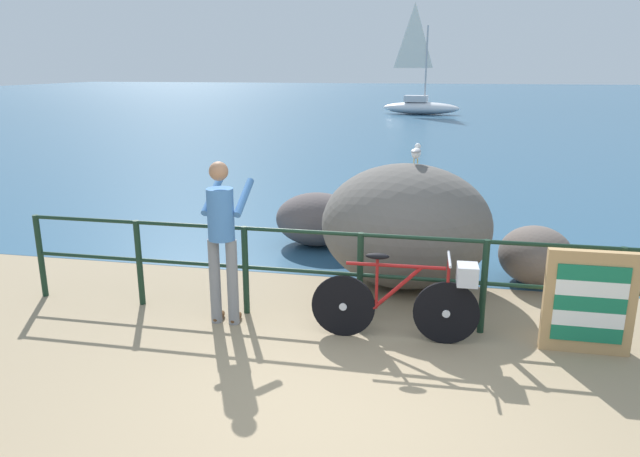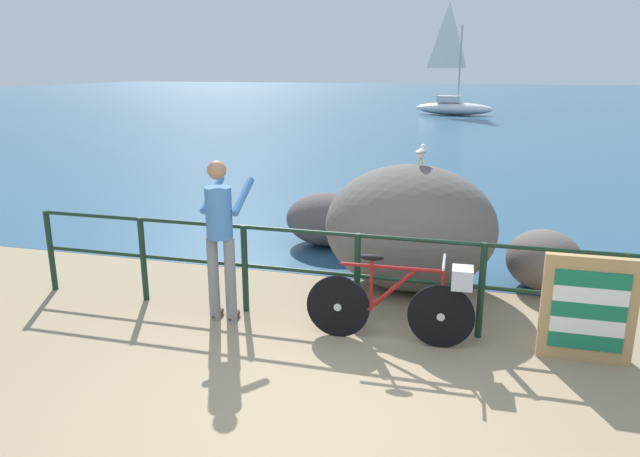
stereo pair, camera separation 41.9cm
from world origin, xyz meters
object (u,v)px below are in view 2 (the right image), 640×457
folded_deckchair_stack (588,309)px  breakwater_boulder_left (328,219)px  sailboat (453,102)px  breakwater_boulder_main (410,227)px  person_at_railing (221,233)px  breakwater_boulder_right (544,260)px  seagull (421,153)px  bicycle (404,300)px

folded_deckchair_stack → breakwater_boulder_left: size_ratio=0.79×
breakwater_boulder_left → sailboat: 26.40m
breakwater_boulder_left → breakwater_boulder_main: bearing=-46.0°
breakwater_boulder_main → sailboat: sailboat is taller
person_at_railing → sailboat: size_ratio=0.29×
folded_deckchair_stack → sailboat: size_ratio=0.17×
breakwater_boulder_right → seagull: seagull is taller
folded_deckchair_stack → breakwater_boulder_main: size_ratio=0.49×
person_at_railing → folded_deckchair_stack: size_ratio=1.71×
folded_deckchair_stack → breakwater_boulder_main: (-1.85, 1.52, 0.26)m
breakwater_boulder_right → bicycle: bearing=-126.8°
bicycle → breakwater_boulder_main: breakwater_boulder_main is taller
folded_deckchair_stack → breakwater_boulder_left: bearing=137.5°
breakwater_boulder_left → bicycle: bearing=-63.0°
breakwater_boulder_left → sailboat: size_ratio=0.21×
breakwater_boulder_main → breakwater_boulder_left: size_ratio=1.62×
person_at_railing → seagull: 2.62m
bicycle → seagull: bearing=90.3°
bicycle → sailboat: bearing=90.3°
folded_deckchair_stack → breakwater_boulder_right: size_ratio=1.00×
folded_deckchair_stack → breakwater_boulder_main: bearing=140.5°
breakwater_boulder_main → bicycle: bearing=-85.0°
sailboat → seagull: bearing=-81.6°
breakwater_boulder_main → breakwater_boulder_right: size_ratio=2.05×
person_at_railing → seagull: seagull is taller
folded_deckchair_stack → breakwater_boulder_left: folded_deckchair_stack is taller
folded_deckchair_stack → breakwater_boulder_right: bearing=96.1°
sailboat → breakwater_boulder_main: bearing=-81.8°
sailboat → person_at_railing: bearing=-85.4°
person_at_railing → folded_deckchair_stack: (3.70, 0.02, -0.47)m
person_at_railing → breakwater_boulder_right: size_ratio=1.71×
folded_deckchair_stack → breakwater_boulder_left: (-3.29, 3.01, -0.11)m
person_at_railing → breakwater_boulder_right: bearing=-60.6°
person_at_railing → seagull: bearing=-49.5°
sailboat → breakwater_boulder_left: bearing=-84.8°
breakwater_boulder_left → folded_deckchair_stack: bearing=-42.5°
breakwater_boulder_right → sailboat: size_ratio=0.17×
bicycle → seagull: size_ratio=4.99×
breakwater_boulder_main → sailboat: bearing=91.7°
person_at_railing → breakwater_boulder_left: bearing=-7.4°
breakwater_boulder_left → seagull: size_ratio=3.86×
bicycle → seagull: (-0.06, 1.70, 1.24)m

